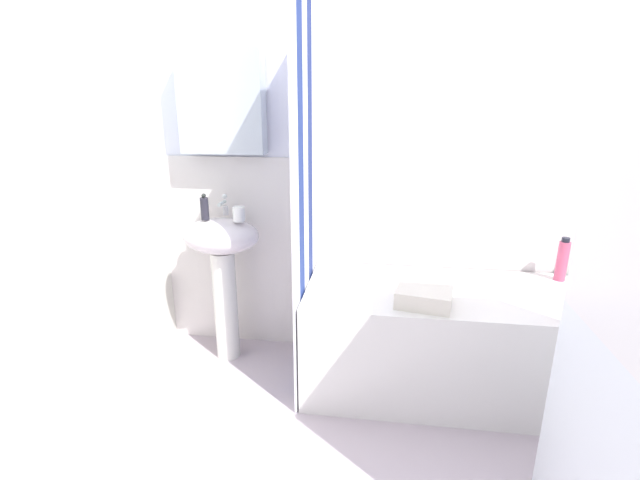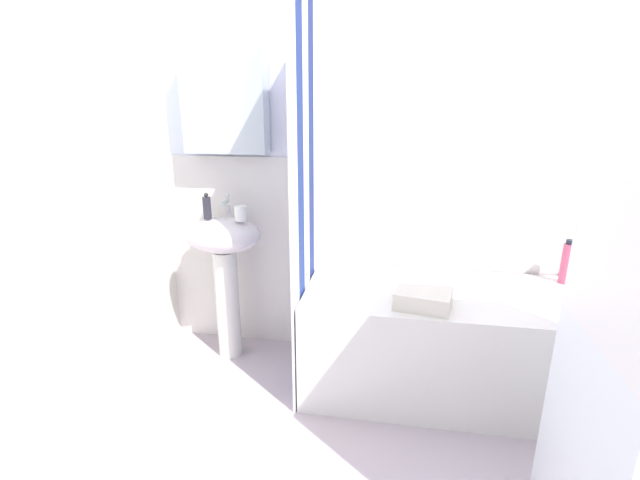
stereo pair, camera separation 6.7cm
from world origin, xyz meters
The scene contains 11 objects.
wall_back_tiled centered at (-0.07, 1.26, 1.14)m, with size 3.60×0.18×2.40m.
wall_left_tiled centered at (-1.57, 0.34, 1.12)m, with size 0.07×1.81×2.40m.
sink centered at (-1.10, 1.03, 0.64)m, with size 0.44×0.34×0.88m.
faucet centered at (-1.10, 1.11, 0.94)m, with size 0.03×0.12×0.12m.
soap_dispenser centered at (-1.17, 1.01, 0.94)m, with size 0.05×0.05×0.15m.
toothbrush_cup centered at (-0.98, 1.00, 0.92)m, with size 0.07×0.07×0.08m, color white.
bathtub centered at (0.22, 0.89, 0.29)m, with size 1.58×0.67×0.58m, color silver.
shower_curtain centered at (-0.58, 0.89, 1.00)m, with size 0.01×0.67×2.00m.
conditioner_bottle centered at (0.91, 1.16, 0.67)m, with size 0.05×0.05×0.20m.
body_wash_bottle centered at (0.79, 1.12, 0.69)m, with size 0.06×0.06×0.24m.
towel_folded centered at (0.03, 0.71, 0.62)m, with size 0.26×0.23×0.08m, color silver.
Camera 1 is at (-0.20, -1.32, 1.52)m, focal length 25.19 mm.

